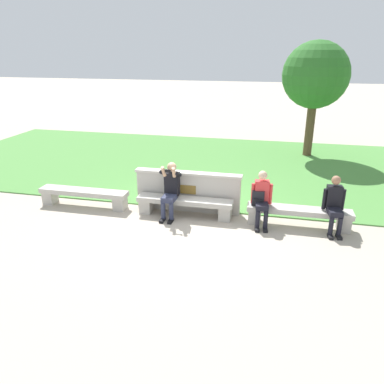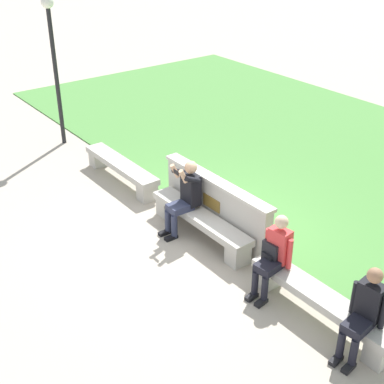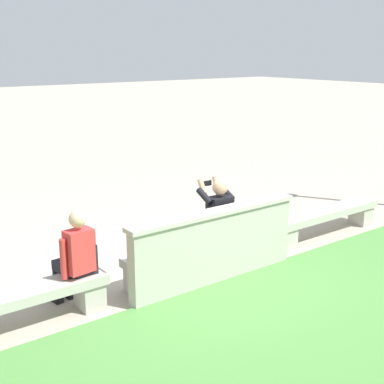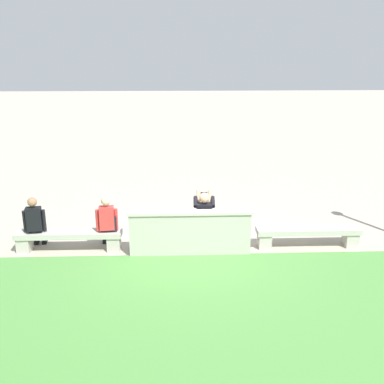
{
  "view_description": "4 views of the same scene",
  "coord_description": "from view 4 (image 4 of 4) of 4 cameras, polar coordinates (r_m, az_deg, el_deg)",
  "views": [
    {
      "loc": [
        2.01,
        -8.1,
        3.83
      ],
      "look_at": [
        0.35,
        -0.74,
        0.92
      ],
      "focal_mm": 35.0,
      "sensor_mm": 36.0,
      "label": 1
    },
    {
      "loc": [
        6.18,
        -4.89,
        5.11
      ],
      "look_at": [
        -0.0,
        -0.18,
        0.94
      ],
      "focal_mm": 50.0,
      "sensor_mm": 36.0,
      "label": 2
    },
    {
      "loc": [
        4.26,
        5.47,
        3.04
      ],
      "look_at": [
        -0.1,
        -0.31,
        1.1
      ],
      "focal_mm": 50.0,
      "sensor_mm": 36.0,
      "label": 3
    },
    {
      "loc": [
        0.3,
        9.23,
        4.27
      ],
      "look_at": [
        -0.08,
        -0.77,
        1.08
      ],
      "focal_mm": 42.0,
      "sensor_mm": 36.0,
      "label": 4
    }
  ],
  "objects": [
    {
      "name": "ground_plane",
      "position": [
        10.18,
        -0.31,
        -7.15
      ],
      "size": [
        80.0,
        80.0,
        0.0
      ],
      "primitive_type": "plane",
      "color": "#B2A593"
    },
    {
      "name": "bench_main",
      "position": [
        10.48,
        14.51,
        -5.15
      ],
      "size": [
        2.33,
        0.4,
        0.45
      ],
      "color": "#B7B2A8",
      "rests_on": "ground"
    },
    {
      "name": "bench_near",
      "position": [
        10.05,
        -0.31,
        -5.55
      ],
      "size": [
        2.33,
        0.4,
        0.45
      ],
      "color": "#B7B2A8",
      "rests_on": "ground"
    },
    {
      "name": "bench_mid",
      "position": [
        10.32,
        -15.36,
        -5.57
      ],
      "size": [
        2.33,
        0.4,
        0.45
      ],
      "color": "#B7B2A8",
      "rests_on": "ground"
    },
    {
      "name": "backrest_wall_with_plaque",
      "position": [
        9.66,
        -0.24,
        -5.22
      ],
      "size": [
        2.65,
        0.24,
        1.01
      ],
      "color": "#B7B2A8",
      "rests_on": "ground"
    },
    {
      "name": "person_photographer",
      "position": [
        9.98,
        1.53,
        -3.09
      ],
      "size": [
        0.48,
        0.73,
        1.32
      ],
      "color": "black",
      "rests_on": "ground"
    },
    {
      "name": "person_distant",
      "position": [
        10.09,
        -10.74,
        -3.57
      ],
      "size": [
        0.48,
        0.7,
        1.26
      ],
      "color": "black",
      "rests_on": "ground"
    },
    {
      "name": "person_companion",
      "position": [
        10.44,
        -19.28,
        -3.55
      ],
      "size": [
        0.48,
        0.7,
        1.26
      ],
      "color": "black",
      "rests_on": "ground"
    },
    {
      "name": "backpack",
      "position": [
        10.05,
        -10.3,
        -3.91
      ],
      "size": [
        0.28,
        0.24,
        0.43
      ],
      "color": "black",
      "rests_on": "bench_mid"
    }
  ]
}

